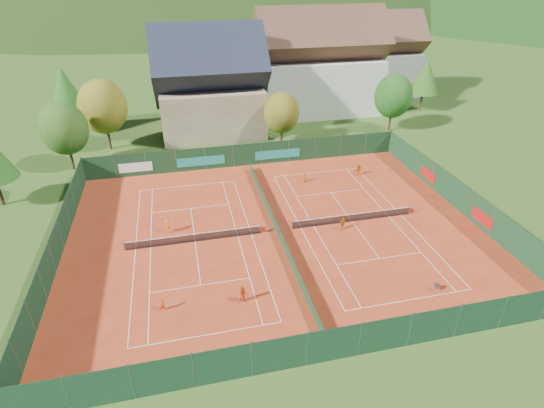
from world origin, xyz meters
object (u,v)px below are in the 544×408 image
at_px(hotel_block_a, 319,68).
at_px(player_left_mid, 243,295).
at_px(hotel_block_b, 374,60).
at_px(ball_hopper, 437,286).
at_px(chalet, 210,89).
at_px(player_left_far, 168,226).
at_px(player_left_near, 162,305).
at_px(player_right_near, 343,223).
at_px(player_right_far_b, 358,170).
at_px(player_right_far_a, 304,177).

bearing_deg(hotel_block_a, player_left_mid, -114.79).
distance_m(hotel_block_b, ball_hopper, 59.04).
bearing_deg(ball_hopper, chalet, 108.11).
height_order(chalet, player_left_far, chalet).
xyz_separation_m(hotel_block_a, player_left_near, (-27.04, -44.70, -6.78)).
distance_m(ball_hopper, player_left_near, 21.75).
height_order(player_left_mid, player_right_near, player_left_mid).
relative_size(player_left_near, player_left_mid, 0.76).
xyz_separation_m(player_left_mid, player_right_near, (11.32, 8.04, -0.07)).
bearing_deg(hotel_block_a, player_right_near, -104.42).
distance_m(player_left_mid, player_right_far_b, 26.14).
bearing_deg(player_left_mid, player_right_near, 36.71).
distance_m(ball_hopper, player_left_mid, 15.59).
distance_m(player_left_near, player_left_far, 10.89).
xyz_separation_m(hotel_block_a, player_right_far_b, (-3.16, -25.99, -6.62)).
height_order(hotel_block_a, player_right_far_a, hotel_block_a).
height_order(ball_hopper, player_right_far_a, player_right_far_a).
bearing_deg(player_left_near, player_right_near, 21.81).
bearing_deg(player_left_mid, player_left_near, 176.57).
xyz_separation_m(hotel_block_b, player_left_far, (-40.41, -41.83, -5.87)).
relative_size(hotel_block_b, player_left_far, 11.55).
height_order(hotel_block_b, ball_hopper, hotel_block_b).
relative_size(player_right_far_a, player_right_far_b, 0.78).
relative_size(hotel_block_b, player_right_far_a, 14.39).
xyz_separation_m(ball_hopper, player_right_near, (-4.10, 10.25, 0.16)).
relative_size(chalet, player_left_mid, 10.34).
relative_size(player_left_far, player_right_far_a, 1.25).
bearing_deg(player_right_near, player_right_far_a, 70.00).
height_order(player_left_near, player_left_far, player_left_far).
relative_size(hotel_block_a, player_right_far_a, 17.99).
relative_size(player_left_near, player_right_far_b, 0.78).
relative_size(chalet, player_right_near, 11.32).
bearing_deg(ball_hopper, player_left_near, 172.82).
bearing_deg(ball_hopper, player_left_mid, 171.86).
distance_m(player_left_near, player_right_far_a, 24.91).
height_order(ball_hopper, player_left_mid, player_left_mid).
relative_size(hotel_block_b, player_right_near, 12.08).
bearing_deg(hotel_block_a, chalet, -162.47).
xyz_separation_m(chalet, player_right_near, (9.44, -31.16, -5.91)).
distance_m(player_left_mid, player_left_far, 12.65).
relative_size(ball_hopper, player_right_far_a, 0.67).
bearing_deg(chalet, player_left_mid, -92.75).
xyz_separation_m(player_left_near, player_right_far_a, (16.77, 18.42, 0.00)).
relative_size(player_left_near, player_right_far_a, 1.00).
bearing_deg(player_right_far_a, hotel_block_a, -131.77).
bearing_deg(player_left_near, hotel_block_b, 50.59).
bearing_deg(player_left_near, player_right_far_b, 36.58).
bearing_deg(player_right_near, hotel_block_b, 38.69).
relative_size(player_left_far, player_right_near, 1.05).
distance_m(chalet, player_left_mid, 39.69).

